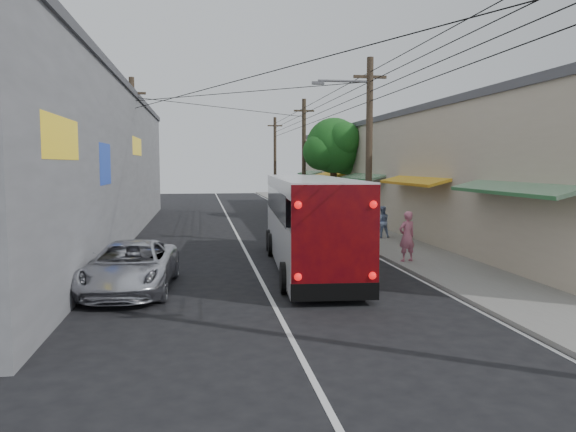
% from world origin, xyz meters
% --- Properties ---
extents(ground, '(120.00, 120.00, 0.00)m').
position_xyz_m(ground, '(0.00, 0.00, 0.00)').
color(ground, black).
rests_on(ground, ground).
extents(sidewalk, '(3.00, 80.00, 0.12)m').
position_xyz_m(sidewalk, '(6.50, 20.00, 0.06)').
color(sidewalk, slate).
rests_on(sidewalk, ground).
extents(building_right, '(7.09, 40.00, 6.25)m').
position_xyz_m(building_right, '(10.99, 22.00, 3.15)').
color(building_right, '#BFB098').
rests_on(building_right, ground).
extents(building_left, '(7.20, 36.00, 7.25)m').
position_xyz_m(building_left, '(-8.50, 18.00, 3.65)').
color(building_left, gray).
rests_on(building_left, ground).
extents(utility_poles, '(11.80, 45.28, 8.00)m').
position_xyz_m(utility_poles, '(3.13, 20.33, 4.13)').
color(utility_poles, '#473828').
rests_on(utility_poles, ground).
extents(street_tree, '(4.40, 4.00, 6.60)m').
position_xyz_m(street_tree, '(6.87, 26.02, 4.67)').
color(street_tree, '#3F2B19').
rests_on(street_tree, ground).
extents(coach_bus, '(3.08, 11.00, 3.13)m').
position_xyz_m(coach_bus, '(1.85, 9.09, 1.62)').
color(coach_bus, silver).
rests_on(coach_bus, ground).
extents(jeepney, '(2.60, 5.15, 1.40)m').
position_xyz_m(jeepney, '(-3.80, 6.33, 0.70)').
color(jeepney, silver).
rests_on(jeepney, ground).
extents(parked_suv, '(2.89, 6.18, 1.74)m').
position_xyz_m(parked_suv, '(3.80, 15.98, 0.87)').
color(parked_suv, '#A5A5AD').
rests_on(parked_suv, ground).
extents(parked_car_mid, '(2.01, 3.93, 1.28)m').
position_xyz_m(parked_car_mid, '(3.80, 21.56, 0.64)').
color(parked_car_mid, '#242429').
rests_on(parked_car_mid, ground).
extents(parked_car_far, '(2.36, 5.13, 1.63)m').
position_xyz_m(parked_car_far, '(4.60, 30.39, 0.81)').
color(parked_car_far, black).
rests_on(parked_car_far, ground).
extents(pedestrian_near, '(0.75, 0.60, 1.80)m').
position_xyz_m(pedestrian_near, '(5.46, 9.15, 1.02)').
color(pedestrian_near, '#CA6B84').
rests_on(pedestrian_near, sidewalk).
extents(pedestrian_far, '(0.77, 0.62, 1.49)m').
position_xyz_m(pedestrian_far, '(6.69, 15.62, 0.86)').
color(pedestrian_far, '#889CC6').
rests_on(pedestrian_far, sidewalk).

